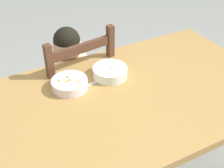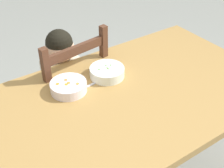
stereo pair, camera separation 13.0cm
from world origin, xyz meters
name	(u,v)px [view 1 (the left image)]	position (x,y,z in m)	size (l,w,h in m)	color
dining_table	(127,111)	(0.00, 0.00, 0.67)	(1.50, 0.87, 0.77)	#A67E43
dining_chair	(75,98)	(-0.11, 0.48, 0.45)	(0.47, 0.47, 0.96)	#512F1F
child_figure	(72,77)	(-0.11, 0.48, 0.62)	(0.32, 0.31, 0.94)	beige
bowl_of_peas	(110,72)	(0.00, 0.19, 0.80)	(0.18, 0.18, 0.05)	white
bowl_of_carrots	(70,84)	(-0.23, 0.19, 0.80)	(0.18, 0.18, 0.05)	white
spoon	(86,86)	(-0.15, 0.16, 0.78)	(0.14, 0.03, 0.01)	silver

